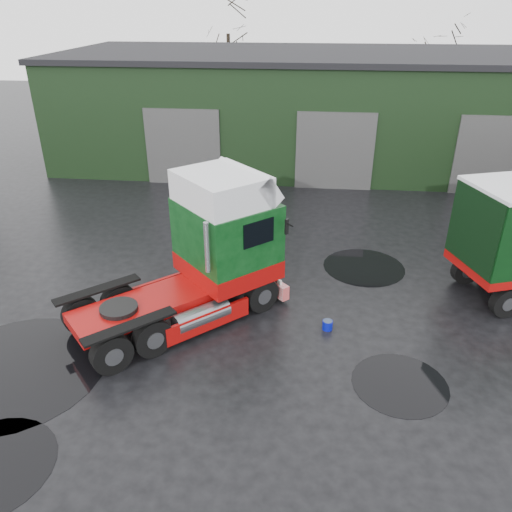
{
  "coord_description": "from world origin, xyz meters",
  "views": [
    {
      "loc": [
        0.68,
        -11.7,
        9.0
      ],
      "look_at": [
        -0.84,
        2.37,
        1.7
      ],
      "focal_mm": 35.0,
      "sensor_mm": 36.0,
      "label": 1
    }
  ],
  "objects_px": {
    "tree_back_a": "(229,60)",
    "tree_back_b": "(434,76)",
    "hero_tractor": "(170,257)",
    "warehouse": "(333,106)",
    "wash_bucket": "(327,325)"
  },
  "relations": [
    {
      "from": "hero_tractor",
      "to": "wash_bucket",
      "type": "bearing_deg",
      "value": 47.2
    },
    {
      "from": "warehouse",
      "to": "tree_back_b",
      "type": "height_order",
      "value": "tree_back_b"
    },
    {
      "from": "hero_tractor",
      "to": "wash_bucket",
      "type": "relative_size",
      "value": 23.03
    },
    {
      "from": "tree_back_a",
      "to": "tree_back_b",
      "type": "xyz_separation_m",
      "value": [
        16.0,
        0.0,
        -1.0
      ]
    },
    {
      "from": "warehouse",
      "to": "tree_back_a",
      "type": "height_order",
      "value": "tree_back_a"
    },
    {
      "from": "warehouse",
      "to": "wash_bucket",
      "type": "bearing_deg",
      "value": -91.49
    },
    {
      "from": "hero_tractor",
      "to": "tree_back_a",
      "type": "relative_size",
      "value": 0.76
    },
    {
      "from": "tree_back_a",
      "to": "wash_bucket",
      "type": "bearing_deg",
      "value": -75.48
    },
    {
      "from": "hero_tractor",
      "to": "warehouse",
      "type": "bearing_deg",
      "value": 121.71
    },
    {
      "from": "tree_back_a",
      "to": "tree_back_b",
      "type": "bearing_deg",
      "value": 0.0
    },
    {
      "from": "hero_tractor",
      "to": "tree_back_a",
      "type": "bearing_deg",
      "value": 142.6
    },
    {
      "from": "wash_bucket",
      "to": "tree_back_a",
      "type": "bearing_deg",
      "value": 104.52
    },
    {
      "from": "warehouse",
      "to": "hero_tractor",
      "type": "relative_size",
      "value": 4.49
    },
    {
      "from": "tree_back_b",
      "to": "warehouse",
      "type": "bearing_deg",
      "value": -128.66
    },
    {
      "from": "hero_tractor",
      "to": "tree_back_b",
      "type": "distance_m",
      "value": 31.9
    }
  ]
}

